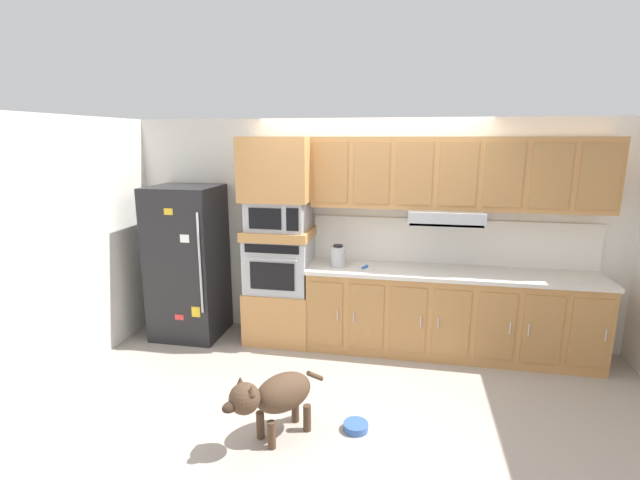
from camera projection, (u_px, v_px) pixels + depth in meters
ground_plane at (357, 378)px, 4.47m from camera, size 9.60×9.60×0.00m
back_kitchen_wall at (370, 230)px, 5.26m from camera, size 6.20×0.12×2.50m
side_panel_left at (88, 241)px, 4.72m from camera, size 0.12×7.10×2.50m
refrigerator at (188, 262)px, 5.31m from camera, size 0.76×0.73×1.76m
oven_base_cabinet at (281, 314)px, 5.30m from camera, size 0.74×0.62×0.60m
built_in_oven at (280, 264)px, 5.17m from camera, size 0.70×0.62×0.60m
appliance_mid_shelf at (279, 233)px, 5.10m from camera, size 0.74×0.62×0.10m
microwave at (279, 215)px, 5.05m from camera, size 0.64×0.54×0.32m
appliance_upper_cabinet at (278, 169)px, 4.94m from camera, size 0.74×0.62×0.68m
lower_cabinet_run at (449, 314)px, 4.92m from camera, size 3.01×0.63×0.88m
countertop_slab at (451, 273)px, 4.82m from camera, size 3.05×0.64×0.04m
backsplash_panel at (451, 242)px, 5.04m from camera, size 3.05×0.02×0.50m
upper_cabinet_with_hood at (456, 176)px, 4.72m from camera, size 3.01×0.48×0.88m
screwdriver at (366, 267)px, 4.92m from camera, size 0.16×0.15×0.03m
electric_kettle at (338, 256)px, 4.97m from camera, size 0.17×0.17×0.24m
dog at (275, 395)px, 3.50m from camera, size 0.63×0.75×0.58m
dog_food_bowl at (356, 426)px, 3.67m from camera, size 0.20×0.20×0.06m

